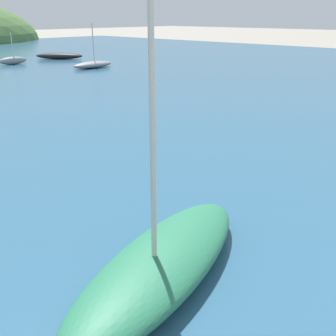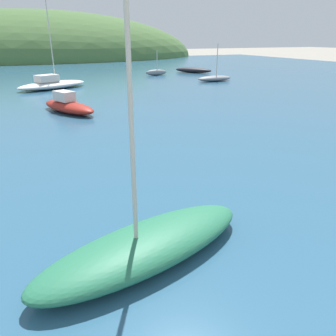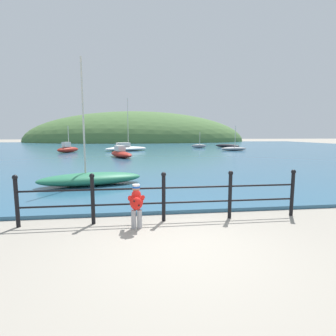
{
  "view_description": "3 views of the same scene",
  "coord_description": "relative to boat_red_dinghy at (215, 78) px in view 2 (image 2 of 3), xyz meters",
  "views": [
    {
      "loc": [
        -5.85,
        2.67,
        3.54
      ],
      "look_at": [
        -0.91,
        7.28,
        0.9
      ],
      "focal_mm": 42.0,
      "sensor_mm": 36.0,
      "label": 1
    },
    {
      "loc": [
        -4.11,
        1.59,
        3.54
      ],
      "look_at": [
        -1.7,
        6.92,
        1.19
      ],
      "focal_mm": 35.0,
      "sensor_mm": 36.0,
      "label": 2
    },
    {
      "loc": [
        -0.85,
        -4.63,
        2.11
      ],
      "look_at": [
        0.2,
        3.51,
        1.04
      ],
      "focal_mm": 28.0,
      "sensor_mm": 36.0,
      "label": 3
    }
  ],
  "objects": [
    {
      "name": "boat_green_fishing",
      "position": [
        -12.82,
        1.07,
        0.1
      ],
      "size": [
        5.43,
        3.75,
        6.16
      ],
      "color": "silver",
      "rests_on": "water"
    },
    {
      "name": "water",
      "position": [
        -11.0,
        6.45,
        -0.29
      ],
      "size": [
        80.0,
        60.0,
        0.1
      ],
      "primitive_type": "cube",
      "color": "#2D5B7A",
      "rests_on": "ground"
    },
    {
      "name": "boat_red_dinghy",
      "position": [
        0.0,
        0.0,
        0.0
      ],
      "size": [
        3.12,
        1.1,
        2.94
      ],
      "color": "gray",
      "rests_on": "water"
    },
    {
      "name": "far_hillside",
      "position": [
        -11.0,
        39.62,
        -0.34
      ],
      "size": [
        56.6,
        31.13,
        15.64
      ],
      "color": "#476B38",
      "rests_on": "ground"
    },
    {
      "name": "boat_far_right",
      "position": [
        -13.57,
        -19.7,
        0.03
      ],
      "size": [
        4.15,
        2.18,
        4.85
      ],
      "color": "#287551",
      "rests_on": "water"
    },
    {
      "name": "boat_twin_mast",
      "position": [
        1.7,
        6.86,
        0.02
      ],
      "size": [
        3.28,
        3.69,
        0.51
      ],
      "color": "black",
      "rests_on": "water"
    },
    {
      "name": "boat_far_left",
      "position": [
        -12.98,
        -7.44,
        0.09
      ],
      "size": [
        2.59,
        3.95,
        1.0
      ],
      "color": "maroon",
      "rests_on": "water"
    },
    {
      "name": "boat_blue_hull",
      "position": [
        -2.75,
        6.09,
        0.05
      ],
      "size": [
        2.14,
        0.58,
        2.26
      ],
      "color": "gray",
      "rests_on": "water"
    }
  ]
}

